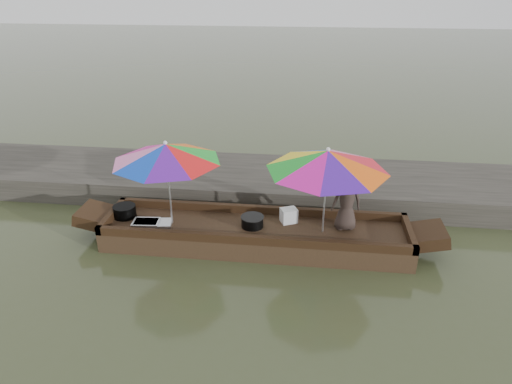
# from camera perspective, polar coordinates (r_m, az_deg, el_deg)

# --- Properties ---
(water) EXTENTS (80.00, 80.00, 0.00)m
(water) POSITION_cam_1_polar(r_m,az_deg,el_deg) (8.29, -0.08, -6.56)
(water) COLOR #3C4327
(water) RESTS_ON ground
(dock) EXTENTS (22.00, 2.20, 0.50)m
(dock) POSITION_cam_1_polar(r_m,az_deg,el_deg) (10.11, 1.42, 1.21)
(dock) COLOR #2D2B26
(dock) RESTS_ON ground
(boat_hull) EXTENTS (5.40, 1.20, 0.35)m
(boat_hull) POSITION_cam_1_polar(r_m,az_deg,el_deg) (8.20, -0.08, -5.52)
(boat_hull) COLOR black
(boat_hull) RESTS_ON water
(cooking_pot) EXTENTS (0.41, 0.41, 0.22)m
(cooking_pot) POSITION_cam_1_polar(r_m,az_deg,el_deg) (8.76, -16.10, -2.32)
(cooking_pot) COLOR black
(cooking_pot) RESTS_ON boat_hull
(tray_crayfish) EXTENTS (0.49, 0.36, 0.09)m
(tray_crayfish) POSITION_cam_1_polar(r_m,az_deg,el_deg) (8.38, -13.56, -3.83)
(tray_crayfish) COLOR silver
(tray_crayfish) RESTS_ON boat_hull
(tray_scallop) EXTENTS (0.51, 0.38, 0.06)m
(tray_scallop) POSITION_cam_1_polar(r_m,az_deg,el_deg) (8.36, -12.07, -3.86)
(tray_scallop) COLOR silver
(tray_scallop) RESTS_ON boat_hull
(charcoal_grill) EXTENTS (0.39, 0.39, 0.18)m
(charcoal_grill) POSITION_cam_1_polar(r_m,az_deg,el_deg) (8.10, -0.46, -3.75)
(charcoal_grill) COLOR black
(charcoal_grill) RESTS_ON boat_hull
(supply_bag) EXTENTS (0.35, 0.32, 0.26)m
(supply_bag) POSITION_cam_1_polar(r_m,az_deg,el_deg) (8.25, 4.12, -2.94)
(supply_bag) COLOR white
(supply_bag) RESTS_ON boat_hull
(vendor) EXTENTS (0.55, 0.40, 1.04)m
(vendor) POSITION_cam_1_polar(r_m,az_deg,el_deg) (8.00, 11.26, -1.23)
(vendor) COLOR #322723
(vendor) RESTS_ON boat_hull
(umbrella_bow) EXTENTS (2.03, 2.03, 1.55)m
(umbrella_bow) POSITION_cam_1_polar(r_m,az_deg,el_deg) (8.06, -10.84, 1.05)
(umbrella_bow) COLOR green
(umbrella_bow) RESTS_ON boat_hull
(umbrella_stern) EXTENTS (2.26, 2.26, 1.55)m
(umbrella_stern) POSITION_cam_1_polar(r_m,az_deg,el_deg) (7.72, 8.65, 0.08)
(umbrella_stern) COLOR red
(umbrella_stern) RESTS_ON boat_hull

